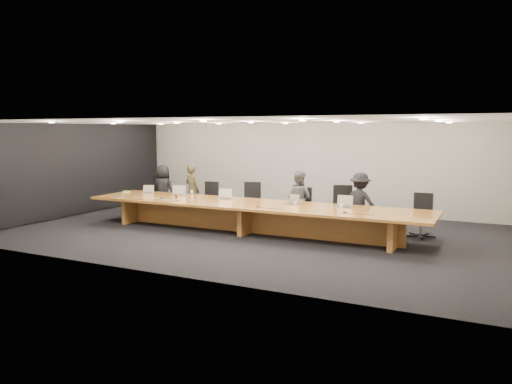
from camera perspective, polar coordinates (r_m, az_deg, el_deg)
ground at (r=12.71m, az=-0.60°, el=-4.63°), size 12.00×12.00×0.00m
back_wall at (r=16.16m, az=5.81°, el=2.87°), size 12.00×0.02×2.80m
left_wall_panel at (r=16.07m, az=-19.89°, el=2.36°), size 0.08×7.84×2.74m
conference_table at (r=12.61m, az=-0.60°, el=-2.31°), size 9.00×1.80×0.75m
chair_far_left at (r=15.75m, az=-11.31°, el=-0.27°), size 0.63×0.63×1.20m
chair_left at (r=14.79m, az=-5.49°, el=-0.87°), size 0.56×0.56×1.08m
chair_mid_left at (r=14.06m, az=-0.55°, el=-1.13°), size 0.73×0.73×1.14m
chair_mid_right at (r=13.42m, az=5.07°, el=-1.70°), size 0.60×0.60×1.07m
chair_right at (r=13.07m, az=9.89°, el=-1.78°), size 0.76×0.76×1.18m
chair_far_right at (r=12.69m, az=18.36°, el=-2.52°), size 0.58×0.58×1.09m
person_a at (r=15.51m, az=-10.59°, el=0.25°), size 0.76×0.51×1.53m
person_b at (r=14.95m, az=-7.29°, el=0.17°), size 0.67×0.55×1.59m
person_c at (r=13.35m, az=4.90°, el=-0.79°), size 0.84×0.71×1.51m
person_d at (r=12.89m, az=11.79°, el=-1.18°), size 1.06×0.72×1.52m
laptop_a at (r=14.80m, az=-12.30°, el=0.31°), size 0.38×0.33×0.25m
laptop_b at (r=14.17m, az=-8.91°, el=0.17°), size 0.44×0.38×0.29m
laptop_c at (r=13.30m, az=-3.57°, el=-0.22°), size 0.43×0.38×0.28m
laptop_d at (r=12.41m, az=4.02°, el=-0.82°), size 0.39×0.34×0.25m
laptop_e at (r=12.07m, az=9.99°, el=-1.06°), size 0.38×0.28×0.29m
water_bottle at (r=13.67m, az=-7.35°, el=-0.23°), size 0.08×0.08×0.21m
amber_mug at (r=13.62m, az=-9.08°, el=-0.50°), size 0.11×0.11×0.11m
paper_cup_near at (r=12.27m, az=4.49°, el=-1.33°), size 0.09×0.09×0.08m
paper_cup_far at (r=11.95m, az=9.75°, el=-1.60°), size 0.10×0.10×0.10m
notepad at (r=15.26m, az=-14.59°, el=-0.00°), size 0.26×0.24×0.01m
lime_gadget at (r=15.27m, az=-14.59°, el=0.08°), size 0.19×0.11×0.03m
av_box at (r=14.24m, az=-15.37°, el=-0.48°), size 0.26×0.22×0.03m
mic_left at (r=13.59m, az=-10.72°, el=-0.71°), size 0.14×0.14×0.03m
mic_center at (r=11.94m, az=0.16°, el=-1.67°), size 0.12×0.12×0.03m
mic_right at (r=11.30m, az=10.08°, el=-2.28°), size 0.14×0.14×0.03m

